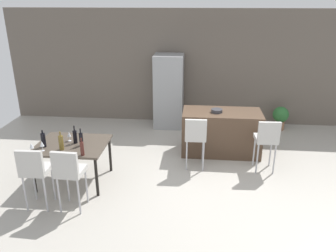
% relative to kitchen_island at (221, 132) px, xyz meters
% --- Properties ---
extents(ground_plane, '(10.00, 10.00, 0.00)m').
position_rel_kitchen_island_xyz_m(ground_plane, '(-0.52, -1.00, -0.46)').
color(ground_plane, '#ADA89E').
extents(back_wall, '(10.00, 0.12, 2.90)m').
position_rel_kitchen_island_xyz_m(back_wall, '(-0.52, 1.94, 0.99)').
color(back_wall, '#665B51').
rests_on(back_wall, ground_plane).
extents(kitchen_island, '(1.64, 0.79, 0.92)m').
position_rel_kitchen_island_xyz_m(kitchen_island, '(0.00, 0.00, 0.00)').
color(kitchen_island, '#4C3828').
rests_on(kitchen_island, ground_plane).
extents(bar_chair_left, '(0.41, 0.41, 1.05)m').
position_rel_kitchen_island_xyz_m(bar_chair_left, '(-0.54, -0.78, 0.24)').
color(bar_chair_left, beige).
rests_on(bar_chair_left, ground_plane).
extents(bar_chair_middle, '(0.42, 0.42, 1.05)m').
position_rel_kitchen_island_xyz_m(bar_chair_middle, '(0.79, -0.78, 0.24)').
color(bar_chair_middle, beige).
rests_on(bar_chair_middle, ground_plane).
extents(dining_table, '(1.22, 1.00, 0.74)m').
position_rel_kitchen_island_xyz_m(dining_table, '(-2.69, -1.48, 0.21)').
color(dining_table, '#4C4238').
rests_on(dining_table, ground_plane).
extents(dining_chair_near, '(0.41, 0.41, 1.05)m').
position_rel_kitchen_island_xyz_m(dining_chair_near, '(-2.97, -2.34, 0.24)').
color(dining_chair_near, beige).
rests_on(dining_chair_near, ground_plane).
extents(dining_chair_far, '(0.42, 0.42, 1.05)m').
position_rel_kitchen_island_xyz_m(dining_chair_far, '(-2.42, -2.34, 0.24)').
color(dining_chair_far, beige).
rests_on(dining_chair_far, ground_plane).
extents(wine_bottle_right, '(0.07, 0.07, 0.31)m').
position_rel_kitchen_island_xyz_m(wine_bottle_right, '(-2.50, -1.53, 0.40)').
color(wine_bottle_right, black).
rests_on(wine_bottle_right, dining_table).
extents(wine_bottle_far, '(0.08, 0.08, 0.33)m').
position_rel_kitchen_island_xyz_m(wine_bottle_far, '(-2.77, -1.72, 0.41)').
color(wine_bottle_far, brown).
rests_on(wine_bottle_far, dining_table).
extents(wine_bottle_left, '(0.06, 0.06, 0.31)m').
position_rel_kitchen_island_xyz_m(wine_bottle_left, '(-2.35, -1.90, 0.40)').
color(wine_bottle_left, '#471E19').
rests_on(wine_bottle_left, dining_table).
extents(wine_bottle_corner, '(0.07, 0.07, 0.32)m').
position_rel_kitchen_island_xyz_m(wine_bottle_corner, '(-2.64, -1.43, 0.40)').
color(wine_bottle_corner, black).
rests_on(wine_bottle_corner, dining_table).
extents(wine_bottle_end, '(0.08, 0.08, 0.30)m').
position_rel_kitchen_island_xyz_m(wine_bottle_end, '(-3.12, -1.64, 0.41)').
color(wine_bottle_end, black).
rests_on(wine_bottle_end, dining_table).
extents(wine_glass_middle, '(0.07, 0.07, 0.17)m').
position_rel_kitchen_island_xyz_m(wine_glass_middle, '(-2.78, -1.36, 0.40)').
color(wine_glass_middle, silver).
rests_on(wine_glass_middle, dining_table).
extents(wine_glass_near, '(0.07, 0.07, 0.17)m').
position_rel_kitchen_island_xyz_m(wine_glass_near, '(-3.07, -1.80, 0.40)').
color(wine_glass_near, silver).
rests_on(wine_glass_near, dining_table).
extents(wine_glass_inner, '(0.07, 0.07, 0.17)m').
position_rel_kitchen_island_xyz_m(wine_glass_inner, '(-3.21, -1.88, 0.40)').
color(wine_glass_inner, silver).
rests_on(wine_glass_inner, dining_table).
extents(refrigerator, '(0.72, 0.68, 1.84)m').
position_rel_kitchen_island_xyz_m(refrigerator, '(-1.26, 1.50, 0.46)').
color(refrigerator, '#939699').
rests_on(refrigerator, ground_plane).
extents(fruit_bowl, '(0.23, 0.23, 0.07)m').
position_rel_kitchen_island_xyz_m(fruit_bowl, '(-0.12, -0.05, 0.50)').
color(fruit_bowl, '#333338').
rests_on(fruit_bowl, kitchen_island).
extents(potted_plant, '(0.39, 0.39, 0.59)m').
position_rel_kitchen_island_xyz_m(potted_plant, '(1.57, 1.49, -0.11)').
color(potted_plant, '#996B4C').
rests_on(potted_plant, ground_plane).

